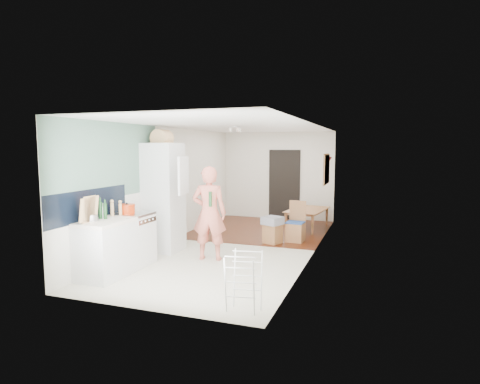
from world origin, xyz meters
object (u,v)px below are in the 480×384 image
Objects in this scene: dining_chair at (295,222)px; stool at (273,234)px; person at (209,205)px; dining_table at (308,221)px; drying_rack at (244,282)px.

dining_chair is 0.58m from stool.
person reaches higher than dining_chair.
person is 1.65× the size of dining_table.
dining_chair is at bearing -174.16° from dining_table.
person reaches higher than dining_table.
person is at bearing -118.00° from dining_chair.
dining_chair is at bearing 81.47° from drying_rack.
drying_rack is at bearing -81.03° from stool.
stool is (-0.42, -0.33, -0.23)m from dining_chair.
dining_table is at bearing -121.92° from person.
dining_chair is (-0.04, -1.46, 0.23)m from dining_table.
stool is 3.65m from drying_rack.
person is 1.93m from stool.
drying_rack reaches higher than stool.
person is 2.70× the size of drying_rack.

